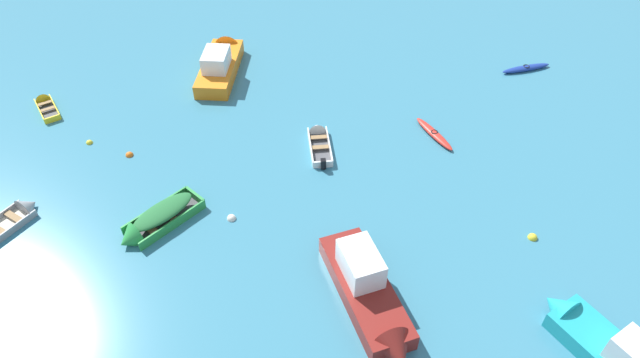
{
  "coord_description": "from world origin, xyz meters",
  "views": [
    {
      "loc": [
        2.01,
        0.05,
        19.09
      ],
      "look_at": [
        0.0,
        20.12,
        0.15
      ],
      "focal_mm": 30.85,
      "sensor_mm": 36.0,
      "label": 1
    }
  ],
  "objects_px": {
    "kayak_deep_blue_back_row_right": "(526,68)",
    "kayak_red_near_camera": "(434,134)",
    "rowboat_grey_midfield_right": "(17,216)",
    "rowboat_yellow_far_right": "(45,104)",
    "mooring_buoy_near_foreground": "(130,155)",
    "motor_launch_turquoise_outer_left": "(609,349)",
    "motor_launch_maroon_back_row_center": "(369,295)",
    "mooring_buoy_outer_edge": "(532,238)",
    "rowboat_green_far_left": "(152,223)",
    "rowboat_white_far_back": "(318,138)",
    "mooring_buoy_between_boats_right": "(90,143)",
    "mooring_buoy_between_boats_left": "(232,219)",
    "motor_launch_orange_back_row_left": "(221,61)"
  },
  "relations": [
    {
      "from": "kayak_deep_blue_back_row_right",
      "to": "kayak_red_near_camera",
      "type": "distance_m",
      "value": 9.66
    },
    {
      "from": "rowboat_grey_midfield_right",
      "to": "rowboat_yellow_far_right",
      "type": "xyz_separation_m",
      "value": [
        -2.89,
        8.81,
        -0.02
      ]
    },
    {
      "from": "mooring_buoy_near_foreground",
      "to": "motor_launch_turquoise_outer_left",
      "type": "bearing_deg",
      "value": -23.53
    },
    {
      "from": "motor_launch_maroon_back_row_center",
      "to": "mooring_buoy_outer_edge",
      "type": "bearing_deg",
      "value": 30.63
    },
    {
      "from": "rowboat_green_far_left",
      "to": "rowboat_white_far_back",
      "type": "bearing_deg",
      "value": 45.94
    },
    {
      "from": "mooring_buoy_outer_edge",
      "to": "mooring_buoy_near_foreground",
      "type": "bearing_deg",
      "value": 169.53
    },
    {
      "from": "kayak_red_near_camera",
      "to": "mooring_buoy_between_boats_right",
      "type": "xyz_separation_m",
      "value": [
        -18.75,
        -2.51,
        -0.15
      ]
    },
    {
      "from": "motor_launch_maroon_back_row_center",
      "to": "mooring_buoy_outer_edge",
      "type": "relative_size",
      "value": 15.14
    },
    {
      "from": "mooring_buoy_between_boats_right",
      "to": "rowboat_grey_midfield_right",
      "type": "bearing_deg",
      "value": -100.94
    },
    {
      "from": "rowboat_white_far_back",
      "to": "rowboat_grey_midfield_right",
      "type": "bearing_deg",
      "value": -152.08
    },
    {
      "from": "kayak_red_near_camera",
      "to": "rowboat_white_far_back",
      "type": "bearing_deg",
      "value": -170.48
    },
    {
      "from": "motor_launch_maroon_back_row_center",
      "to": "mooring_buoy_between_boats_left",
      "type": "height_order",
      "value": "motor_launch_maroon_back_row_center"
    },
    {
      "from": "kayak_red_near_camera",
      "to": "mooring_buoy_near_foreground",
      "type": "bearing_deg",
      "value": -168.5
    },
    {
      "from": "motor_launch_turquoise_outer_left",
      "to": "rowboat_grey_midfield_right",
      "type": "bearing_deg",
      "value": 169.77
    },
    {
      "from": "motor_launch_orange_back_row_left",
      "to": "mooring_buoy_between_boats_right",
      "type": "bearing_deg",
      "value": -124.67
    },
    {
      "from": "rowboat_yellow_far_right",
      "to": "kayak_red_near_camera",
      "type": "relative_size",
      "value": 0.9
    },
    {
      "from": "kayak_red_near_camera",
      "to": "rowboat_yellow_far_right",
      "type": "bearing_deg",
      "value": 178.54
    },
    {
      "from": "rowboat_yellow_far_right",
      "to": "mooring_buoy_between_boats_left",
      "type": "distance_m",
      "value": 15.12
    },
    {
      "from": "mooring_buoy_outer_edge",
      "to": "mooring_buoy_between_boats_left",
      "type": "bearing_deg",
      "value": -179.17
    },
    {
      "from": "rowboat_green_far_left",
      "to": "motor_launch_turquoise_outer_left",
      "type": "bearing_deg",
      "value": -13.64
    },
    {
      "from": "motor_launch_orange_back_row_left",
      "to": "rowboat_white_far_back",
      "type": "relative_size",
      "value": 1.81
    },
    {
      "from": "rowboat_yellow_far_right",
      "to": "mooring_buoy_between_boats_right",
      "type": "distance_m",
      "value": 5.06
    },
    {
      "from": "rowboat_white_far_back",
      "to": "mooring_buoy_between_boats_left",
      "type": "distance_m",
      "value": 7.11
    },
    {
      "from": "kayak_deep_blue_back_row_right",
      "to": "mooring_buoy_between_boats_left",
      "type": "distance_m",
      "value": 21.71
    },
    {
      "from": "rowboat_white_far_back",
      "to": "mooring_buoy_between_boats_left",
      "type": "xyz_separation_m",
      "value": [
        -3.48,
        -6.19,
        -0.18
      ]
    },
    {
      "from": "motor_launch_turquoise_outer_left",
      "to": "kayak_deep_blue_back_row_right",
      "type": "distance_m",
      "value": 20.25
    },
    {
      "from": "motor_launch_turquoise_outer_left",
      "to": "rowboat_green_far_left",
      "type": "relative_size",
      "value": 1.34
    },
    {
      "from": "rowboat_yellow_far_right",
      "to": "motor_launch_turquoise_outer_left",
      "type": "bearing_deg",
      "value": -25.26
    },
    {
      "from": "kayak_deep_blue_back_row_right",
      "to": "rowboat_green_far_left",
      "type": "bearing_deg",
      "value": -141.24
    },
    {
      "from": "kayak_deep_blue_back_row_right",
      "to": "motor_launch_turquoise_outer_left",
      "type": "bearing_deg",
      "value": -91.45
    },
    {
      "from": "motor_launch_turquoise_outer_left",
      "to": "mooring_buoy_between_boats_right",
      "type": "distance_m",
      "value": 26.54
    },
    {
      "from": "rowboat_green_far_left",
      "to": "mooring_buoy_outer_edge",
      "type": "relative_size",
      "value": 9.55
    },
    {
      "from": "rowboat_green_far_left",
      "to": "mooring_buoy_near_foreground",
      "type": "distance_m",
      "value": 5.76
    },
    {
      "from": "motor_launch_orange_back_row_left",
      "to": "rowboat_yellow_far_right",
      "type": "distance_m",
      "value": 10.72
    },
    {
      "from": "rowboat_green_far_left",
      "to": "kayak_red_near_camera",
      "type": "relative_size",
      "value": 1.4
    },
    {
      "from": "motor_launch_turquoise_outer_left",
      "to": "mooring_buoy_between_boats_right",
      "type": "bearing_deg",
      "value": 157.1
    },
    {
      "from": "rowboat_yellow_far_right",
      "to": "mooring_buoy_between_boats_left",
      "type": "relative_size",
      "value": 6.19
    },
    {
      "from": "motor_launch_orange_back_row_left",
      "to": "motor_launch_turquoise_outer_left",
      "type": "bearing_deg",
      "value": -44.06
    },
    {
      "from": "mooring_buoy_between_boats_right",
      "to": "rowboat_green_far_left",
      "type": "bearing_deg",
      "value": -46.26
    },
    {
      "from": "mooring_buoy_between_boats_right",
      "to": "mooring_buoy_near_foreground",
      "type": "bearing_deg",
      "value": -17.18
    },
    {
      "from": "mooring_buoy_between_boats_left",
      "to": "mooring_buoy_between_boats_right",
      "type": "bearing_deg",
      "value": 152.05
    },
    {
      "from": "mooring_buoy_near_foreground",
      "to": "mooring_buoy_between_boats_left",
      "type": "bearing_deg",
      "value": -31.73
    },
    {
      "from": "mooring_buoy_outer_edge",
      "to": "mooring_buoy_between_boats_left",
      "type": "distance_m",
      "value": 13.91
    },
    {
      "from": "rowboat_green_far_left",
      "to": "mooring_buoy_between_boats_right",
      "type": "xyz_separation_m",
      "value": [
        -5.48,
        5.72,
        -0.38
      ]
    },
    {
      "from": "motor_launch_orange_back_row_left",
      "to": "rowboat_yellow_far_right",
      "type": "height_order",
      "value": "motor_launch_orange_back_row_left"
    },
    {
      "from": "rowboat_grey_midfield_right",
      "to": "mooring_buoy_near_foreground",
      "type": "relative_size",
      "value": 8.9
    },
    {
      "from": "kayak_deep_blue_back_row_right",
      "to": "mooring_buoy_between_boats_left",
      "type": "xyz_separation_m",
      "value": [
        -16.02,
        -14.66,
        -0.15
      ]
    },
    {
      "from": "motor_launch_maroon_back_row_center",
      "to": "mooring_buoy_between_boats_left",
      "type": "distance_m",
      "value": 7.81
    },
    {
      "from": "motor_launch_turquoise_outer_left",
      "to": "mooring_buoy_between_boats_left",
      "type": "xyz_separation_m",
      "value": [
        -15.51,
        5.58,
        -0.61
      ]
    },
    {
      "from": "mooring_buoy_near_foreground",
      "to": "rowboat_green_far_left",
      "type": "bearing_deg",
      "value": -59.25
    }
  ]
}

